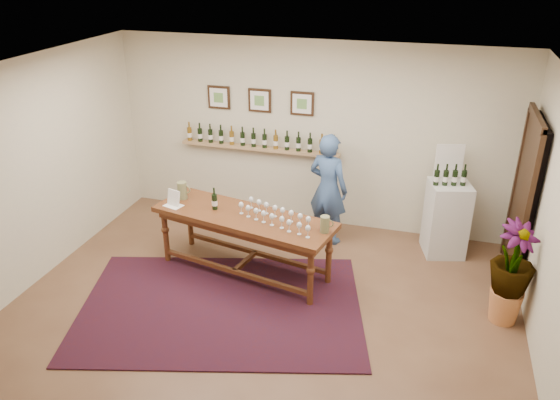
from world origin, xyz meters
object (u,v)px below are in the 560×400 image
(display_pedestal, at_px, (446,219))
(person, at_px, (328,189))
(tasting_table, at_px, (244,224))
(potted_plant, at_px, (511,274))

(display_pedestal, distance_m, person, 1.69)
(tasting_table, distance_m, potted_plant, 3.23)
(potted_plant, bearing_deg, person, 150.95)
(display_pedestal, relative_size, potted_plant, 0.97)
(display_pedestal, height_order, person, person)
(person, bearing_deg, display_pedestal, -158.12)
(potted_plant, xyz_separation_m, person, (-2.36, 1.31, 0.19))
(display_pedestal, relative_size, person, 0.64)
(tasting_table, distance_m, display_pedestal, 2.83)
(display_pedestal, distance_m, potted_plant, 1.59)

